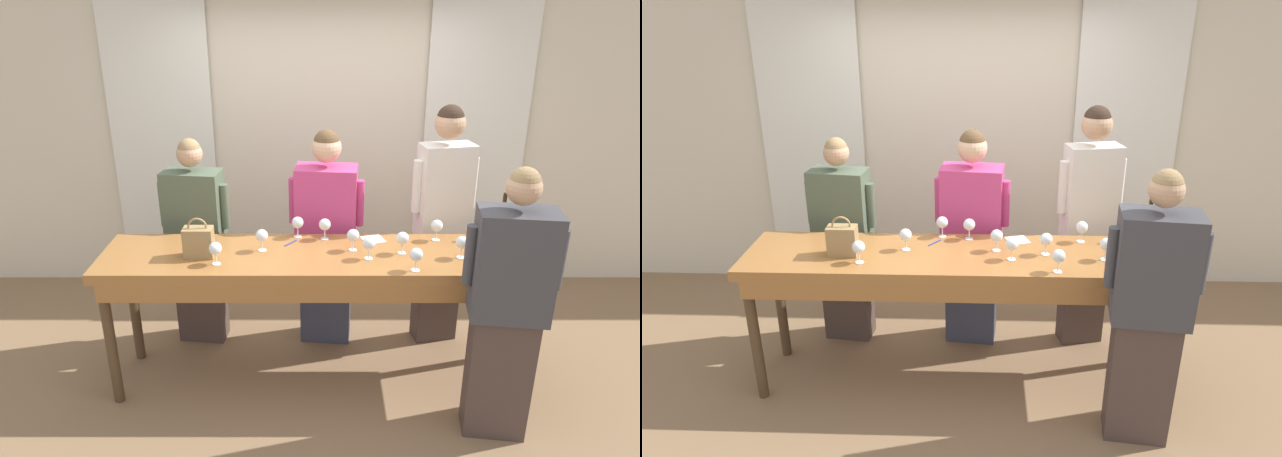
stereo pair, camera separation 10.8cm
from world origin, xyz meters
The scene contains 25 objects.
ground_plane centered at (0.00, 0.00, 0.00)m, with size 18.00×18.00×0.00m, color #846647.
wall_back centered at (0.00, 1.61, 1.40)m, with size 12.00×0.06×2.80m.
curtain_panel_left centered at (-1.38, 1.55, 1.34)m, with size 0.90×0.03×2.69m.
curtain_panel_right centered at (1.38, 1.55, 1.34)m, with size 0.90×0.03×2.69m.
tasting_bar centered at (0.00, -0.02, 0.90)m, with size 2.87×0.65×0.99m.
wine_bottle centered at (1.28, 0.27, 1.11)m, with size 0.07×0.07×0.33m.
handbag centered at (-0.77, -0.05, 1.10)m, with size 0.19×0.12×0.27m.
wine_glass_front_left centered at (0.23, 0.05, 1.10)m, with size 0.08×0.08×0.15m.
wine_glass_front_mid centered at (-0.15, 0.27, 1.10)m, with size 0.08×0.08×0.15m.
wine_glass_front_right centered at (1.27, -0.22, 1.10)m, with size 0.08×0.08×0.15m.
wine_glass_center_left centered at (1.12, -0.16, 1.10)m, with size 0.08×0.08×0.15m.
wine_glass_center_mid centered at (0.04, 0.24, 1.10)m, with size 0.08×0.08×0.15m.
wine_glass_center_right centered at (-0.65, -0.16, 1.10)m, with size 0.08×0.08×0.15m.
wine_glass_back_left centered at (-0.37, 0.04, 1.10)m, with size 0.08×0.08×0.15m.
wine_glass_back_mid centered at (0.55, 0.00, 1.10)m, with size 0.08×0.08×0.15m.
wine_glass_back_right centered at (0.82, 0.22, 1.10)m, with size 0.08×0.08×0.15m.
wine_glass_near_host centered at (0.32, -0.08, 1.10)m, with size 0.08×0.08×0.15m.
wine_glass_by_bottle centered at (0.93, -0.07, 1.10)m, with size 0.08×0.08×0.15m.
wine_glass_by_handbag centered at (0.60, -0.25, 1.10)m, with size 0.08×0.08×0.15m.
napkin centered at (0.38, 0.23, 0.99)m, with size 0.18×0.18×0.00m.
pen centered at (-0.19, 0.16, 1.00)m, with size 0.08×0.10×0.01m.
guest_olive_jacket centered at (-0.92, 0.55, 0.83)m, with size 0.54×0.29×1.63m.
guest_pink_top centered at (0.06, 0.55, 0.86)m, with size 0.56×0.31×1.70m.
guest_cream_sweater centered at (0.92, 0.55, 1.00)m, with size 0.50×0.28×1.87m.
host_pouring centered at (1.10, -0.52, 0.87)m, with size 0.56×0.32×1.73m.
Camera 1 is at (0.01, -3.42, 2.57)m, focal length 32.00 mm.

